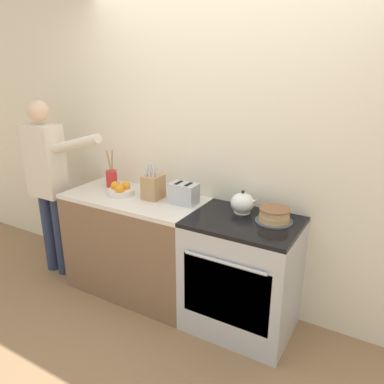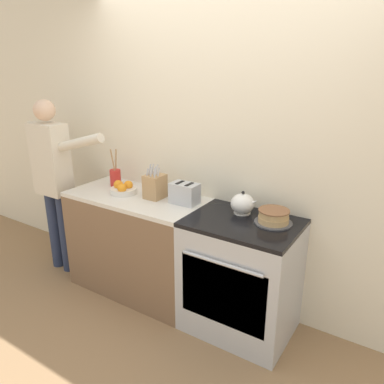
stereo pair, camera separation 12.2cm
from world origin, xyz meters
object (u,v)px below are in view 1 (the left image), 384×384
(fruit_bowl, at_px, (120,190))
(utensil_crock, at_px, (112,178))
(tea_kettle, at_px, (243,203))
(person_baker, at_px, (47,175))
(toaster, at_px, (184,194))
(stove_range, at_px, (241,275))
(layer_cake, at_px, (274,215))
(knife_block, at_px, (153,187))

(fruit_bowl, bearing_deg, utensil_crock, 148.68)
(tea_kettle, relative_size, person_baker, 0.13)
(utensil_crock, height_order, toaster, utensil_crock)
(stove_range, height_order, layer_cake, layer_cake)
(layer_cake, relative_size, tea_kettle, 1.22)
(layer_cake, relative_size, fruit_bowl, 1.17)
(knife_block, distance_m, fruit_bowl, 0.31)
(stove_range, relative_size, person_baker, 0.54)
(utensil_crock, xyz_separation_m, person_baker, (-0.54, -0.26, 0.02))
(utensil_crock, distance_m, fruit_bowl, 0.24)
(fruit_bowl, xyz_separation_m, toaster, (0.58, 0.09, 0.04))
(fruit_bowl, bearing_deg, toaster, 8.40)
(stove_range, xyz_separation_m, tea_kettle, (-0.07, 0.13, 0.52))
(stove_range, relative_size, knife_block, 3.16)
(fruit_bowl, bearing_deg, person_baker, -170.04)
(stove_range, relative_size, utensil_crock, 2.63)
(knife_block, bearing_deg, fruit_bowl, -168.48)
(fruit_bowl, distance_m, toaster, 0.59)
(stove_range, relative_size, layer_cake, 3.38)
(stove_range, height_order, knife_block, knife_block)
(stove_range, relative_size, fruit_bowl, 3.97)
(stove_range, relative_size, toaster, 3.77)
(fruit_bowl, relative_size, person_baker, 0.14)
(fruit_bowl, height_order, person_baker, person_baker)
(utensil_crock, bearing_deg, fruit_bowl, -31.32)
(utensil_crock, bearing_deg, stove_range, -4.85)
(person_baker, bearing_deg, fruit_bowl, 20.59)
(tea_kettle, bearing_deg, fruit_bowl, -172.19)
(fruit_bowl, relative_size, toaster, 0.95)
(tea_kettle, height_order, toaster, tea_kettle)
(stove_range, distance_m, person_baker, 1.96)
(knife_block, relative_size, utensil_crock, 0.83)
(utensil_crock, bearing_deg, layer_cake, -1.12)
(fruit_bowl, xyz_separation_m, person_baker, (-0.75, -0.13, 0.05))
(toaster, bearing_deg, knife_block, -175.04)
(utensil_crock, distance_m, toaster, 0.78)
(knife_block, bearing_deg, toaster, 4.96)
(fruit_bowl, distance_m, person_baker, 0.76)
(utensil_crock, bearing_deg, person_baker, -154.78)
(stove_range, distance_m, knife_block, 1.00)
(stove_range, distance_m, layer_cake, 0.54)
(layer_cake, height_order, tea_kettle, tea_kettle)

